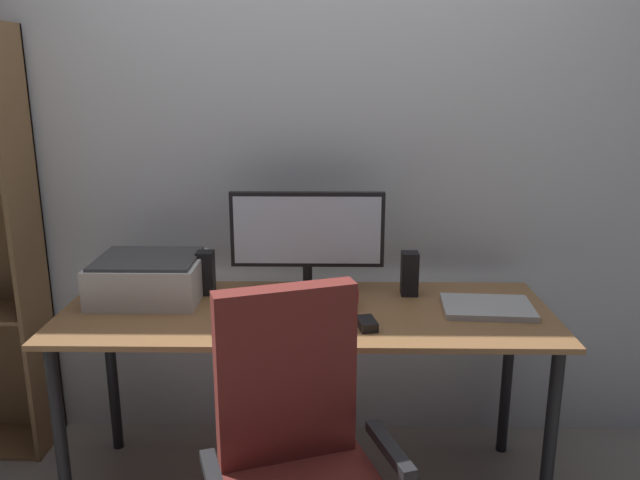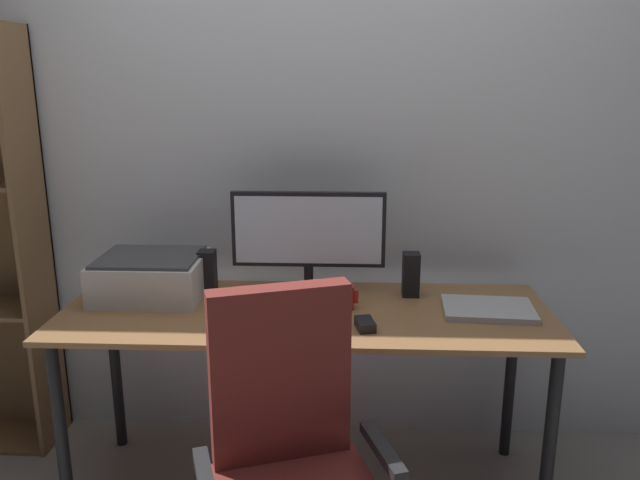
% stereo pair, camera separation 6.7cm
% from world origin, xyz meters
% --- Properties ---
extents(back_wall, '(6.40, 0.10, 2.60)m').
position_xyz_m(back_wall, '(0.00, 0.49, 1.30)').
color(back_wall, silver).
rests_on(back_wall, ground).
extents(desk, '(1.78, 0.65, 0.74)m').
position_xyz_m(desk, '(0.00, 0.00, 0.66)').
color(desk, olive).
rests_on(desk, ground).
extents(monitor, '(0.59, 0.20, 0.40)m').
position_xyz_m(monitor, '(-0.00, 0.18, 0.97)').
color(monitor, black).
rests_on(monitor, desk).
extents(keyboard, '(0.29, 0.12, 0.02)m').
position_xyz_m(keyboard, '(-0.00, -0.15, 0.75)').
color(keyboard, '#B7BABC').
rests_on(keyboard, desk).
extents(mouse, '(0.07, 0.11, 0.03)m').
position_xyz_m(mouse, '(0.21, -0.16, 0.76)').
color(mouse, black).
rests_on(mouse, desk).
extents(coffee_mug, '(0.10, 0.09, 0.09)m').
position_xyz_m(coffee_mug, '(0.13, 0.02, 0.78)').
color(coffee_mug, '#B72D28').
rests_on(coffee_mug, desk).
extents(laptop, '(0.33, 0.25, 0.02)m').
position_xyz_m(laptop, '(0.66, 0.01, 0.75)').
color(laptop, '#B7BABC').
rests_on(laptop, desk).
extents(speaker_left, '(0.06, 0.07, 0.17)m').
position_xyz_m(speaker_left, '(-0.39, 0.17, 0.82)').
color(speaker_left, black).
rests_on(speaker_left, desk).
extents(speaker_right, '(0.06, 0.07, 0.17)m').
position_xyz_m(speaker_right, '(0.39, 0.17, 0.82)').
color(speaker_right, black).
rests_on(speaker_right, desk).
extents(printer, '(0.40, 0.34, 0.16)m').
position_xyz_m(printer, '(-0.60, 0.12, 0.82)').
color(printer, silver).
rests_on(printer, desk).
extents(paper_sheet, '(0.25, 0.32, 0.00)m').
position_xyz_m(paper_sheet, '(-0.18, -0.22, 0.74)').
color(paper_sheet, white).
rests_on(paper_sheet, desk).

